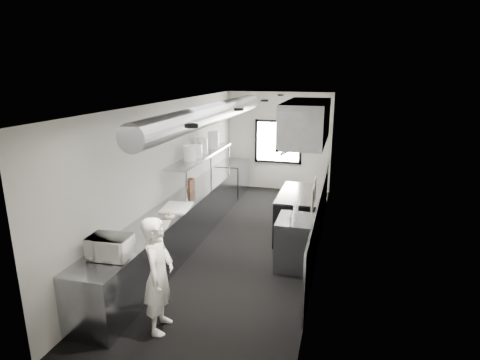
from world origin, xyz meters
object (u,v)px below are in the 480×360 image
Objects in this scene: prep_counter at (179,226)px; cutting_board at (176,207)px; squeeze_bottle_a at (290,221)px; plate_stack_b at (197,151)px; range at (299,214)px; squeeze_bottle_d at (296,210)px; deli_tub_a at (114,243)px; small_plate at (170,216)px; plate_stack_c at (202,145)px; pass_shelf at (202,156)px; squeeze_bottle_b at (294,217)px; knife_block at (190,185)px; line_cook at (158,275)px; squeeze_bottle_e at (295,208)px; exhaust_hood at (306,122)px; deli_tub_b at (111,244)px; far_work_table at (232,178)px; bottle_station at (296,243)px; plate_stack_d at (213,140)px; microwave at (110,247)px; squeeze_bottle_c at (295,213)px.

prep_counter is 9.16× the size of cutting_board.
plate_stack_b is at bearing 142.84° from squeeze_bottle_a.
squeeze_bottle_d reaches higher than range.
deli_tub_a is 2.77m from squeeze_bottle_a.
small_plate is at bearing -81.06° from cutting_board.
plate_stack_c is (-0.04, 0.41, 0.04)m from plate_stack_b.
pass_shelf is 16.97× the size of squeeze_bottle_b.
line_cook is at bearing -71.37° from knife_block.
squeeze_bottle_e is (2.35, 2.08, 0.04)m from deli_tub_a.
deli_tub_a is at bearing -91.27° from plate_stack_b.
deli_tub_a is at bearing -100.44° from small_plate.
exhaust_hood is 4.28m from deli_tub_b.
plate_stack_b reaches higher than far_work_table.
squeeze_bottle_d is at bearing -58.57° from far_work_table.
squeeze_bottle_b is at bearing -23.04° from knife_block.
knife_block is at bearing 156.31° from bottle_station.
prep_counter is 2.00× the size of pass_shelf.
plate_stack_d is 3.26m from squeeze_bottle_e.
cutting_board reaches higher than prep_counter.
squeeze_bottle_a is at bearing -8.30° from cutting_board.
small_plate reaches higher than bottle_station.
squeeze_bottle_d is (-0.01, 0.32, 0.01)m from squeeze_bottle_b.
squeeze_bottle_a is at bearing 32.35° from deli_tub_b.
squeeze_bottle_d is at bearing -0.24° from prep_counter.
far_work_table is at bearing 90.00° from prep_counter.
pass_shelf reaches higher than bottle_station.
plate_stack_c is at bearing -93.39° from plate_stack_d.
squeeze_bottle_d is at bearing -34.53° from plate_stack_c.
knife_block reaches higher than deli_tub_b.
squeeze_bottle_d is (1.47, 2.42, 0.20)m from line_cook.
prep_counter is at bearing 86.88° from deli_tub_a.
microwave is 3.19m from knife_block.
squeeze_bottle_c reaches higher than range.
plate_stack_d is at bearing 129.10° from squeeze_bottle_a.
cutting_board is at bearing 83.39° from deli_tub_b.
plate_stack_d reaches higher than deli_tub_a.
plate_stack_c is 2.94m from squeeze_bottle_d.
plate_stack_b is 1.45× the size of squeeze_bottle_d.
deli_tub_b is 0.56× the size of knife_block.
line_cook is 2.71m from squeeze_bottle_c.
cutting_board is 2.19m from squeeze_bottle_a.
plate_stack_d reaches higher than squeeze_bottle_b.
microwave reaches higher than range.
plate_stack_d is at bearing -91.44° from far_work_table.
plate_stack_c reaches higher than plate_stack_b.
squeeze_bottle_d reaches higher than deli_tub_b.
squeeze_bottle_e is at bearing -87.31° from range.
range is 6.10× the size of knife_block.
squeeze_bottle_e reaches higher than squeeze_bottle_c.
prep_counter is at bearing 107.37° from cutting_board.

